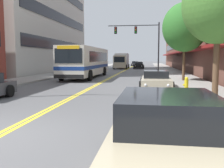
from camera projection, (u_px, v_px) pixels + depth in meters
ground_plane at (125, 70)px, 43.02m from camera, size 240.00×240.00×0.00m
sidewalk_left at (85, 69)px, 44.04m from camera, size 3.36×106.00×0.14m
sidewalk_right at (168, 70)px, 41.98m from camera, size 3.36×106.00×0.14m
centre_line at (125, 70)px, 43.02m from camera, size 0.34×106.00×0.01m
storefront_row_right at (205, 48)px, 40.76m from camera, size 9.10×68.00×7.51m
city_bus at (87, 61)px, 26.40m from camera, size 2.96×12.08×3.11m
car_beige_parked_right_foreground at (168, 140)px, 4.18m from camera, size 2.16×4.88×1.42m
car_champagne_parked_right_mid at (156, 80)px, 16.68m from camera, size 2.10×4.77×1.20m
car_charcoal_moving_lead at (135, 64)px, 63.83m from camera, size 2.02×4.65×1.27m
car_navy_moving_second at (138, 65)px, 55.30m from camera, size 2.02×4.26×1.27m
car_black_moving_third at (139, 65)px, 48.91m from camera, size 2.01×4.22×1.32m
box_truck at (122, 61)px, 49.08m from camera, size 2.65×7.39×2.96m
traffic_signal_mast at (141, 37)px, 32.79m from camera, size 6.77×0.38×6.67m
street_tree_right_near at (219, 5)px, 10.81m from camera, size 3.13×3.13×5.95m
street_tree_right_mid at (185, 27)px, 21.04m from camera, size 3.77×3.77×6.57m
fire_hydrant at (186, 85)px, 13.47m from camera, size 0.29×0.21×0.90m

